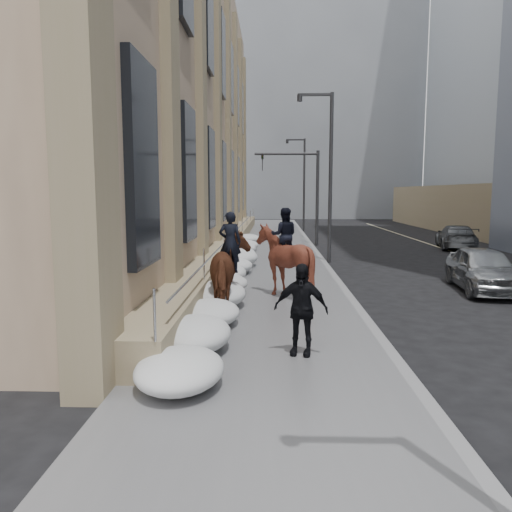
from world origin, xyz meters
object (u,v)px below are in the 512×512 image
(mounted_horse_right, at_px, (284,258))
(pedestrian, at_px, (301,309))
(mounted_horse_left, at_px, (231,269))
(car_silver, at_px, (483,269))
(car_grey, at_px, (456,237))

(mounted_horse_right, xyz_separation_m, pedestrian, (0.21, -5.67, -0.28))
(mounted_horse_left, bearing_deg, pedestrian, 109.40)
(pedestrian, distance_m, car_silver, 9.99)
(mounted_horse_left, relative_size, car_silver, 0.61)
(mounted_horse_right, bearing_deg, pedestrian, 93.14)
(car_silver, bearing_deg, mounted_horse_left, -151.40)
(mounted_horse_left, relative_size, pedestrian, 1.46)
(mounted_horse_right, height_order, car_grey, mounted_horse_right)
(mounted_horse_left, height_order, pedestrian, mounted_horse_left)
(mounted_horse_right, distance_m, car_silver, 7.14)
(pedestrian, distance_m, car_grey, 23.08)
(car_silver, bearing_deg, car_grey, 80.05)
(mounted_horse_left, height_order, car_grey, mounted_horse_left)
(mounted_horse_left, distance_m, car_grey, 20.61)
(mounted_horse_left, xyz_separation_m, car_silver, (8.41, 3.45, -0.48))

